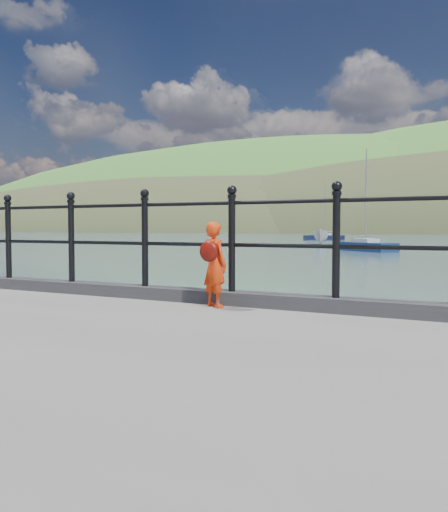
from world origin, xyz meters
The scene contains 7 objects.
ground centered at (0.00, 0.00, 0.00)m, with size 600.00×600.00×0.00m, color #2D4251.
kerb centered at (0.00, -0.15, 1.07)m, with size 60.00×0.30×0.15m, color #28282B.
railing centered at (0.00, -0.15, 1.82)m, with size 18.11×0.11×1.20m.
child centered at (0.53, -0.43, 1.48)m, with size 0.40×0.36×0.93m.
launch_white centered at (-16.04, 55.96, 0.86)m, with size 1.68×4.47×1.73m, color beige.
sailboat_left centered at (-21.74, 75.34, 0.34)m, with size 6.18×4.66×8.61m.
sailboat_port centered at (-6.71, 37.88, 0.34)m, with size 5.66×4.86×8.31m.
Camera 1 is at (3.35, -5.59, 1.87)m, focal length 38.00 mm.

